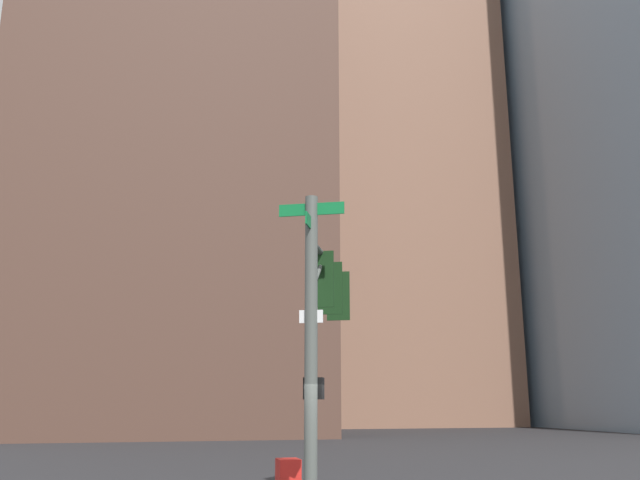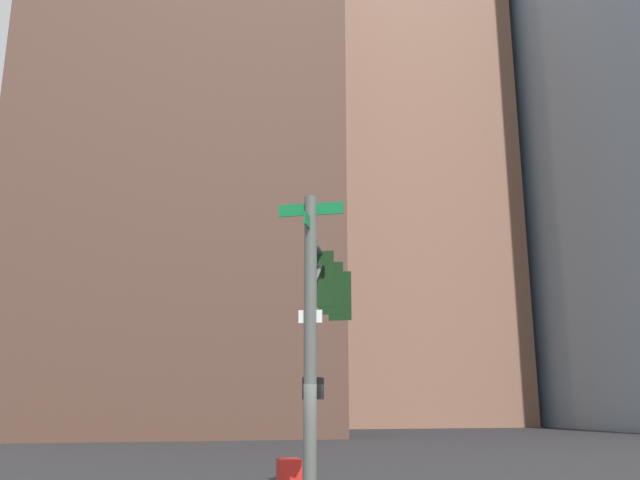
# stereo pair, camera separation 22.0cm
# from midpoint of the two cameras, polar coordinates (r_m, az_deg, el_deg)

# --- Properties ---
(signal_pole_assembly) EXTENTS (2.33, 4.26, 6.08)m
(signal_pole_assembly) POSITION_cam_midpoint_polar(r_m,az_deg,el_deg) (13.87, 0.81, -6.05)
(signal_pole_assembly) COLOR #4C514C
(signal_pole_assembly) RESTS_ON ground_plane
(building_brick_nearside) EXTENTS (21.23, 18.11, 43.49)m
(building_brick_nearside) POSITION_cam_midpoint_polar(r_m,az_deg,el_deg) (52.42, -11.67, 8.57)
(building_brick_nearside) COLOR #4C3328
(building_brick_nearside) RESTS_ON ground_plane
(building_brick_midblock) EXTENTS (22.15, 15.13, 46.17)m
(building_brick_midblock) POSITION_cam_midpoint_polar(r_m,az_deg,el_deg) (67.72, 5.58, 4.41)
(building_brick_midblock) COLOR #845B47
(building_brick_midblock) RESTS_ON ground_plane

